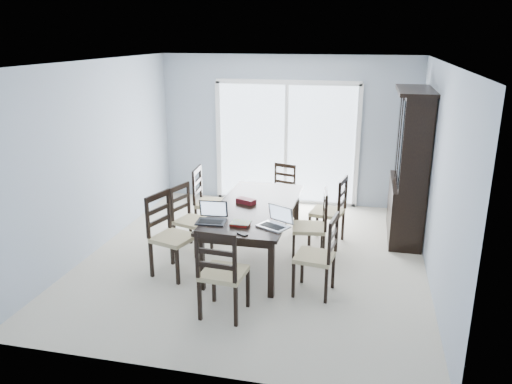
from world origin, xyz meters
TOP-DOWN VIEW (x-y plane):
  - floor at (0.00, 0.00)m, footprint 5.00×5.00m
  - ceiling at (0.00, 0.00)m, footprint 5.00×5.00m
  - back_wall at (0.00, 2.50)m, footprint 4.50×0.02m
  - wall_left at (-2.25, 0.00)m, footprint 0.02×5.00m
  - wall_right at (2.25, 0.00)m, footprint 0.02×5.00m
  - balcony at (0.00, 3.50)m, footprint 4.50×2.00m
  - railing at (0.00, 4.50)m, footprint 4.50×0.06m
  - dining_table at (0.00, 0.00)m, footprint 1.00×2.20m
  - china_hutch at (2.02, 1.25)m, footprint 0.50×1.38m
  - sliding_door at (0.00, 2.48)m, footprint 2.52×0.05m
  - chair_left_near at (-0.98, -0.66)m, footprint 0.58×0.57m
  - chair_left_mid at (-0.99, 0.07)m, footprint 0.52×0.51m
  - chair_left_far at (-0.93, 0.71)m, footprint 0.49×0.48m
  - chair_right_near at (0.98, -0.80)m, footprint 0.49×0.48m
  - chair_right_mid at (0.81, 0.11)m, footprint 0.50×0.49m
  - chair_right_far at (1.00, 0.72)m, footprint 0.52×0.51m
  - chair_end_near at (-0.01, -1.56)m, footprint 0.48×0.49m
  - chair_end_far at (0.08, 1.66)m, footprint 0.48×0.49m
  - laptop_dark at (-0.38, -0.72)m, footprint 0.37×0.27m
  - laptop_silver at (0.38, -0.70)m, footprint 0.42×0.38m
  - book_stack at (-0.02, -0.71)m, footprint 0.24×0.19m
  - cell_phone at (0.08, -1.00)m, footprint 0.14×0.11m
  - game_box at (-0.14, 0.08)m, footprint 0.28×0.21m
  - hot_tub at (-0.70, 3.46)m, footprint 1.98×1.77m

SIDE VIEW (x-z plane):
  - balcony at x=0.00m, z-range -0.10..0.00m
  - floor at x=0.00m, z-range 0.00..0.00m
  - hot_tub at x=-0.70m, z-range 0.00..1.01m
  - chair_end_far at x=0.08m, z-range 0.03..1.06m
  - railing at x=0.00m, z-range 0.00..1.10m
  - chair_left_mid at x=-0.99m, z-range 0.03..1.11m
  - chair_right_near at x=0.98m, z-range 0.03..1.16m
  - chair_right_mid at x=0.81m, z-range 0.03..1.17m
  - chair_right_far at x=1.00m, z-range 0.03..1.19m
  - chair_left_far at x=-0.93m, z-range 0.03..1.22m
  - chair_end_near at x=-0.01m, z-range 0.03..1.23m
  - chair_left_near at x=-0.98m, z-range 0.04..1.24m
  - dining_table at x=0.00m, z-range 0.30..1.05m
  - cell_phone at x=0.08m, z-range 0.75..0.76m
  - book_stack at x=-0.02m, z-range 0.75..0.79m
  - game_box at x=-0.14m, z-range 0.75..0.81m
  - laptop_silver at x=0.38m, z-range 0.69..0.93m
  - laptop_dark at x=-0.38m, z-range 0.69..0.93m
  - china_hutch at x=2.02m, z-range -0.03..2.17m
  - sliding_door at x=0.00m, z-range 0.00..2.18m
  - back_wall at x=0.00m, z-range 0.00..2.60m
  - wall_left at x=-2.25m, z-range 0.00..2.60m
  - wall_right at x=2.25m, z-range 0.00..2.60m
  - ceiling at x=0.00m, z-range 2.60..2.60m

